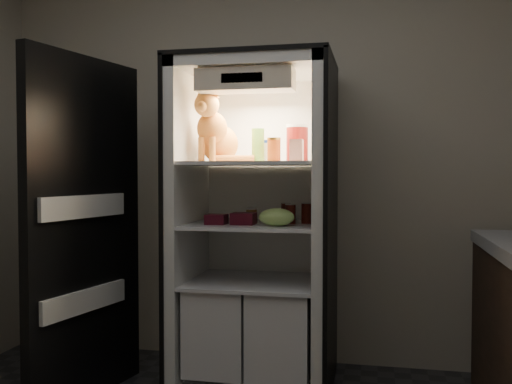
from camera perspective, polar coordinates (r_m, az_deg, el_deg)
room_shell at (r=2.02m, az=-8.40°, el=13.06°), size 3.60×3.60×3.60m
refrigerator at (r=3.34m, az=0.02°, el=-5.56°), size 0.90×0.72×1.88m
fridge_door at (r=3.21m, az=-16.69°, el=-3.76°), size 0.23×0.86×1.85m
tabby_cat at (r=3.32m, az=-4.02°, el=5.74°), size 0.35×0.41×0.42m
parmesan_shaker at (r=3.28m, az=0.20°, el=4.70°), size 0.07×0.07×0.19m
mayo_tub at (r=3.35m, az=1.01°, el=4.11°), size 0.09×0.09×0.13m
salsa_jar at (r=3.20m, az=1.80°, el=4.25°), size 0.08×0.08×0.13m
pepper_jar at (r=3.32m, az=4.14°, el=4.88°), size 0.13×0.13×0.22m
cream_carton at (r=3.09m, az=4.08°, el=4.18°), size 0.07×0.07×0.12m
soda_can_a at (r=3.38m, az=3.03°, el=-2.02°), size 0.06×0.06×0.11m
soda_can_b at (r=3.25m, az=5.11°, el=-2.12°), size 0.06×0.06×0.12m
soda_can_c at (r=3.21m, az=3.46°, el=-2.21°), size 0.06×0.06×0.11m
condiment_jar at (r=3.27m, az=-0.45°, el=-2.35°), size 0.06×0.06×0.09m
grape_bag at (r=3.08m, az=2.07°, el=-2.53°), size 0.19×0.14×0.10m
berry_box_left at (r=3.19m, az=-3.97°, el=-2.74°), size 0.11×0.11×0.06m
berry_box_right at (r=3.18m, az=-1.25°, el=-2.67°), size 0.13×0.13×0.06m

